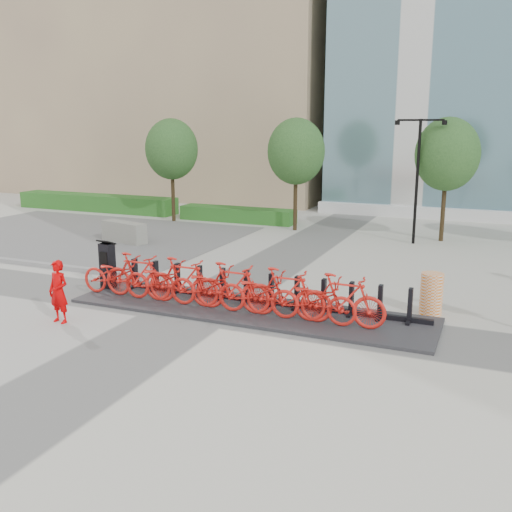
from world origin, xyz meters
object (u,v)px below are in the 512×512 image
at_px(construction_barrel, 431,294).
at_px(jersey_barrier, 124,232).
at_px(bike_0, 116,275).
at_px(worker_red, 59,292).
at_px(kiosk, 108,265).

xyz_separation_m(construction_barrel, jersey_barrier, (-12.81, 4.68, -0.12)).
distance_m(bike_0, construction_barrel, 8.52).
xyz_separation_m(worker_red, jersey_barrier, (-4.48, 8.87, -0.36)).
bearing_deg(construction_barrel, bike_0, -166.84).
distance_m(worker_red, jersey_barrier, 9.94).
height_order(construction_barrel, jersey_barrier, construction_barrel).
height_order(bike_0, construction_barrel, bike_0).
relative_size(bike_0, kiosk, 1.49).
height_order(kiosk, jersey_barrier, kiosk).
height_order(bike_0, jersey_barrier, bike_0).
distance_m(bike_0, kiosk, 0.88).
bearing_deg(kiosk, jersey_barrier, 126.18).
bearing_deg(worker_red, kiosk, 108.29).
bearing_deg(kiosk, construction_barrel, 12.95).
distance_m(bike_0, worker_red, 2.25).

